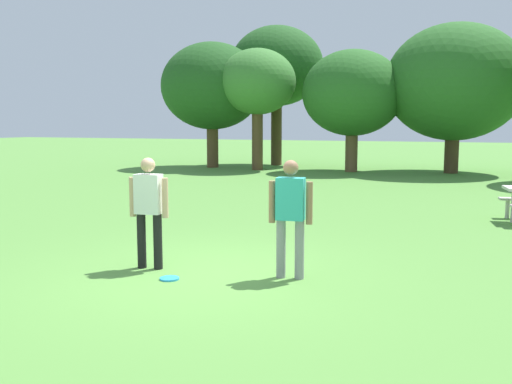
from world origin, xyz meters
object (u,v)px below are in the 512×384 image
at_px(tree_broad_center, 277,67).
at_px(tree_slender_mid, 353,93).
at_px(tree_tall_left, 212,87).
at_px(tree_back_left, 454,83).
at_px(frisbee, 169,279).
at_px(tree_far_right, 257,83).
at_px(person_thrower, 149,205).
at_px(person_catcher, 290,211).

height_order(tree_broad_center, tree_slender_mid, tree_broad_center).
height_order(tree_tall_left, tree_back_left, tree_back_left).
distance_m(frisbee, tree_back_left, 19.53).
bearing_deg(tree_back_left, tree_far_right, -169.88).
bearing_deg(tree_broad_center, tree_back_left, -11.01).
xyz_separation_m(person_thrower, person_catcher, (2.09, 0.25, 0.00)).
xyz_separation_m(tree_broad_center, tree_slender_mid, (4.39, -2.54, -1.51)).
height_order(person_catcher, tree_back_left, tree_back_left).
bearing_deg(person_thrower, tree_slender_mid, 92.36).
relative_size(person_thrower, person_catcher, 1.00).
relative_size(tree_tall_left, tree_far_right, 1.09).
relative_size(person_catcher, frisbee, 6.09).
bearing_deg(tree_slender_mid, frisbee, -85.89).
height_order(person_catcher, tree_slender_mid, tree_slender_mid).
distance_m(tree_tall_left, tree_slender_mid, 6.77).
distance_m(person_thrower, person_catcher, 2.11).
relative_size(tree_tall_left, tree_slender_mid, 1.12).
distance_m(person_catcher, tree_back_left, 18.54).
relative_size(tree_slender_mid, tree_back_left, 0.84).
height_order(frisbee, tree_slender_mid, tree_slender_mid).
relative_size(person_catcher, tree_broad_center, 0.24).
bearing_deg(person_thrower, tree_broad_center, 104.23).
distance_m(tree_slender_mid, tree_back_left, 4.25).
bearing_deg(person_catcher, frisbee, -156.05).
height_order(tree_tall_left, tree_slender_mid, tree_tall_left).
xyz_separation_m(frisbee, tree_broad_center, (-5.69, 20.60, 4.91)).
distance_m(person_thrower, tree_tall_left, 19.37).
bearing_deg(person_thrower, person_catcher, 6.87).
distance_m(frisbee, tree_broad_center, 21.93).
distance_m(tree_broad_center, tree_far_right, 3.30).
bearing_deg(frisbee, tree_tall_left, 114.05).
relative_size(person_catcher, tree_slender_mid, 0.31).
distance_m(person_catcher, frisbee, 1.91).
distance_m(person_thrower, tree_far_right, 17.98).
height_order(frisbee, tree_far_right, tree_far_right).
height_order(frisbee, tree_broad_center, tree_broad_center).
height_order(person_catcher, tree_broad_center, tree_broad_center).
xyz_separation_m(frisbee, tree_tall_left, (-8.05, 18.05, 3.85)).
relative_size(frisbee, tree_back_left, 0.04).
xyz_separation_m(tree_broad_center, tree_far_right, (0.19, -3.14, -0.99)).
height_order(tree_far_right, tree_back_left, tree_back_left).
height_order(person_thrower, tree_slender_mid, tree_slender_mid).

